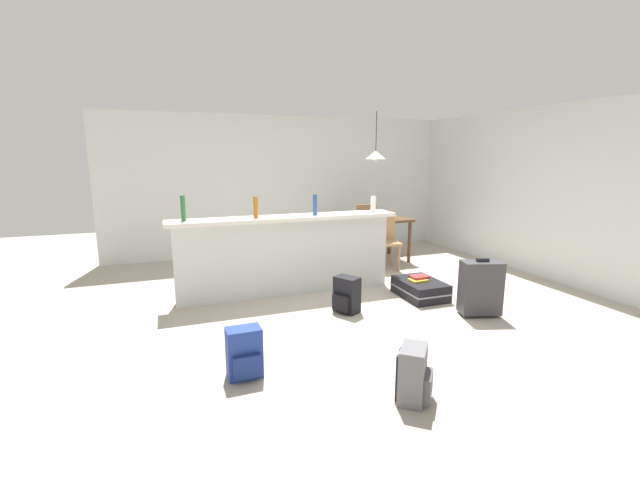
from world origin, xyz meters
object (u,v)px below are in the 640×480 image
bottle_green (183,208)px  pendant_lamp (376,155)px  suitcase_flat_black (420,289)px  backpack_blue (244,354)px  bottle_white (373,204)px  book_stack (419,278)px  backpack_grey (414,375)px  suitcase_upright_charcoal (481,287)px  bottle_amber (256,207)px  backpack_black (346,295)px  dining_chair_near_partition (385,237)px  dining_chair_far_side (363,226)px  bottle_blue (315,205)px  dining_table (375,224)px

bottle_green → pendant_lamp: bearing=20.5°
suitcase_flat_black → backpack_blue: size_ratio=1.97×
bottle_white → book_stack: size_ratio=0.81×
bottle_green → backpack_grey: bearing=-62.4°
backpack_grey → suitcase_upright_charcoal: bearing=36.7°
bottle_white → bottle_amber: bearing=179.0°
book_stack → backpack_black: bearing=-171.1°
bottle_green → pendant_lamp: (3.13, 1.17, 0.62)m
bottle_green → suitcase_upright_charcoal: bearing=-26.5°
dining_chair_near_partition → book_stack: dining_chair_near_partition is taller
backpack_grey → suitcase_upright_charcoal: suitcase_upright_charcoal is taller
book_stack → dining_chair_far_side: bearing=80.6°
backpack_blue → backpack_black: same height
dining_chair_near_partition → suitcase_flat_black: size_ratio=1.12×
pendant_lamp → backpack_blue: bearing=-131.5°
dining_chair_near_partition → suitcase_upright_charcoal: 2.21m
bottle_green → suitcase_upright_charcoal: bottle_green is taller
suitcase_flat_black → book_stack: 0.14m
bottle_green → bottle_white: size_ratio=1.37×
backpack_black → dining_chair_far_side: bearing=60.5°
bottle_green → bottle_amber: (0.86, -0.04, -0.02)m
backpack_grey → backpack_black: (0.26, 1.84, 0.00)m
bottle_amber → backpack_black: bearing=-46.0°
pendant_lamp → bottle_blue: bearing=-140.5°
bottle_blue → dining_table: bearing=39.7°
bottle_amber → backpack_blue: bearing=-105.0°
bottle_white → dining_chair_near_partition: bottle_white is taller
dining_chair_far_side → suitcase_upright_charcoal: 3.26m
suitcase_upright_charcoal → pendant_lamp: bearing=89.1°
dining_chair_far_side → suitcase_flat_black: bearing=-98.9°
dining_chair_near_partition → backpack_blue: 3.82m
bottle_white → backpack_grey: 3.03m
backpack_grey → bottle_blue: bearing=86.2°
bottle_blue → suitcase_flat_black: bearing=-30.1°
dining_chair_far_side → bottle_white: bearing=-112.3°
dining_table → backpack_blue: dining_table is taller
bottle_amber → bottle_blue: 0.77m
suitcase_upright_charcoal → suitcase_flat_black: bearing=109.6°
suitcase_upright_charcoal → backpack_black: suitcase_upright_charcoal is taller
dining_chair_near_partition → bottle_amber: bearing=-162.3°
bottle_green → dining_chair_far_side: bearing=28.2°
suitcase_flat_black → backpack_blue: 2.77m
backpack_blue → backpack_black: size_ratio=1.00×
dining_table → suitcase_upright_charcoal: size_ratio=1.64×
bottle_white → suitcase_flat_black: 1.29m
dining_table → suitcase_upright_charcoal: bearing=-91.5°
dining_table → backpack_black: bearing=-124.4°
bottle_green → dining_chair_far_side: 3.69m
pendant_lamp → book_stack: (-0.34, -1.92, -1.56)m
suitcase_upright_charcoal → book_stack: (-0.30, 0.79, -0.08)m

